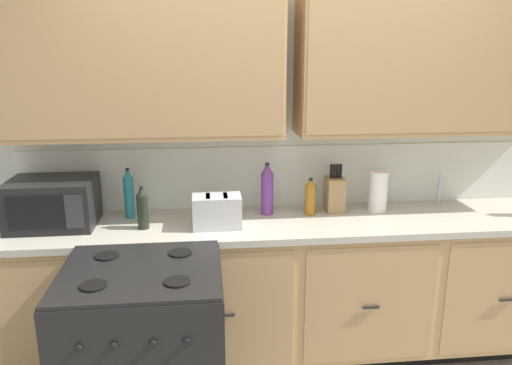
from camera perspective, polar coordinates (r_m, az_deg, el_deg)
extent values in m
cube|color=silver|center=(3.25, 3.19, 2.43)|extent=(4.56, 0.05, 2.44)
cube|color=silver|center=(3.24, 3.25, 0.75)|extent=(3.36, 0.01, 0.40)
cube|color=tan|center=(2.95, -13.33, 14.19)|extent=(1.63, 0.34, 0.95)
cube|color=#A58052|center=(2.78, -13.77, 14.13)|extent=(1.60, 0.01, 0.89)
cube|color=tan|center=(3.24, 19.74, 13.78)|extent=(1.63, 0.34, 0.95)
cube|color=#A58052|center=(3.08, 21.16, 13.63)|extent=(1.60, 0.01, 0.89)
cube|color=black|center=(3.44, 3.71, -18.13)|extent=(3.30, 0.48, 0.10)
cube|color=tan|center=(3.19, 3.95, -11.72)|extent=(3.36, 0.60, 0.79)
cube|color=#A88354|center=(2.98, -20.48, -14.83)|extent=(0.77, 0.01, 0.73)
cube|color=black|center=(2.97, -20.54, -15.05)|extent=(0.10, 0.01, 0.01)
cube|color=#A88354|center=(2.88, -3.52, -14.84)|extent=(0.77, 0.01, 0.73)
cube|color=black|center=(2.87, -3.50, -15.08)|extent=(0.10, 0.01, 0.01)
cube|color=#A88354|center=(3.03, 13.06, -13.66)|extent=(0.77, 0.01, 0.73)
cube|color=black|center=(3.02, 13.14, -13.88)|extent=(0.10, 0.01, 0.01)
cube|color=#A88354|center=(3.38, 26.95, -11.81)|extent=(0.77, 0.01, 0.73)
cube|color=black|center=(3.38, 27.07, -11.99)|extent=(0.10, 0.01, 0.01)
cube|color=#ADA899|center=(3.03, 4.09, -4.68)|extent=(3.39, 0.63, 0.04)
cube|color=#A8AAAF|center=(3.38, 21.54, -3.49)|extent=(0.56, 0.38, 0.02)
cube|color=black|center=(2.64, -12.57, -19.20)|extent=(0.76, 0.66, 0.92)
cube|color=black|center=(2.41, -13.22, -9.92)|extent=(0.74, 0.65, 0.02)
cylinder|color=black|center=(2.30, -18.27, -11.27)|extent=(0.12, 0.12, 0.01)
cylinder|color=black|center=(2.25, -9.08, -11.26)|extent=(0.12, 0.12, 0.01)
cylinder|color=black|center=(2.58, -16.82, -8.14)|extent=(0.12, 0.12, 0.01)
cylinder|color=black|center=(2.54, -8.74, -8.06)|extent=(0.12, 0.12, 0.01)
cylinder|color=black|center=(2.24, -19.88, -17.66)|extent=(0.03, 0.02, 0.03)
cylinder|color=black|center=(2.21, -16.18, -17.79)|extent=(0.03, 0.02, 0.03)
cylinder|color=black|center=(2.19, -11.85, -17.87)|extent=(0.03, 0.02, 0.03)
cylinder|color=black|center=(2.18, -8.00, -17.85)|extent=(0.03, 0.02, 0.03)
cube|color=black|center=(3.11, -22.39, -2.19)|extent=(0.48, 0.36, 0.28)
cube|color=black|center=(2.95, -24.10, -3.25)|extent=(0.31, 0.01, 0.19)
cube|color=#28282D|center=(2.89, -20.27, -3.21)|extent=(0.10, 0.01, 0.19)
cube|color=#B7B7BC|center=(2.88, -4.53, -3.33)|extent=(0.28, 0.18, 0.19)
cube|color=black|center=(2.85, -5.57, -1.62)|extent=(0.02, 0.13, 0.01)
cube|color=black|center=(2.85, -3.56, -1.56)|extent=(0.02, 0.13, 0.01)
cube|color=#9C794E|center=(3.18, 9.05, -1.38)|extent=(0.11, 0.14, 0.22)
cylinder|color=black|center=(3.12, 8.68, 1.28)|extent=(0.02, 0.02, 0.09)
cylinder|color=black|center=(3.13, 9.04, 1.29)|extent=(0.02, 0.02, 0.09)
cylinder|color=black|center=(3.13, 9.39, 1.29)|extent=(0.02, 0.02, 0.09)
cylinder|color=black|center=(3.14, 9.75, 1.30)|extent=(0.02, 0.02, 0.09)
cylinder|color=#B2B5BA|center=(3.50, 20.39, -0.78)|extent=(0.02, 0.02, 0.20)
cylinder|color=white|center=(3.24, 13.93, -0.97)|extent=(0.12, 0.12, 0.26)
cylinder|color=#1E707A|center=(3.12, -14.44, -1.74)|extent=(0.06, 0.06, 0.25)
cone|color=#1E707A|center=(3.08, -14.63, 1.04)|extent=(0.05, 0.05, 0.06)
cylinder|color=black|center=(3.07, -14.65, 1.46)|extent=(0.02, 0.02, 0.02)
cylinder|color=#663384|center=(3.08, 1.28, -1.30)|extent=(0.08, 0.08, 0.26)
cone|color=#663384|center=(3.04, 1.30, 1.67)|extent=(0.07, 0.07, 0.07)
cylinder|color=black|center=(3.03, 1.30, 2.12)|extent=(0.03, 0.03, 0.02)
cylinder|color=#9E6619|center=(3.10, 6.28, -2.00)|extent=(0.07, 0.07, 0.19)
cone|color=#9E6619|center=(3.07, 6.34, 0.08)|extent=(0.06, 0.06, 0.05)
cylinder|color=black|center=(3.07, 6.35, 0.36)|extent=(0.02, 0.02, 0.02)
cylinder|color=black|center=(2.91, -12.94, -3.31)|extent=(0.06, 0.06, 0.20)
cone|color=black|center=(2.88, -13.09, -0.92)|extent=(0.06, 0.06, 0.05)
cylinder|color=black|center=(2.87, -13.11, -0.59)|extent=(0.02, 0.02, 0.02)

